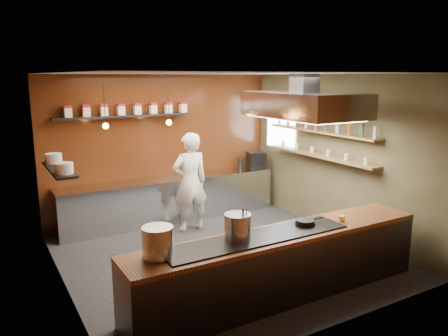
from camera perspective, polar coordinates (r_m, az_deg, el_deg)
floor at (r=7.49m, az=-0.16°, el=-11.36°), size 5.00×5.00×0.00m
back_wall at (r=9.25m, az=-7.90°, el=2.72°), size 5.00×0.00×5.00m
left_wall at (r=6.21m, az=-20.62°, el=-2.44°), size 0.00×5.00×5.00m
right_wall at (r=8.53m, az=14.56°, el=1.68°), size 0.00×5.00×5.00m
ceiling at (r=6.88m, az=-0.18°, el=12.26°), size 5.00×5.00×0.00m
window_pane at (r=9.72m, az=7.44°, el=5.56°), size 0.00×1.00×1.00m
prep_counter at (r=9.18m, az=-6.94°, el=-4.04°), size 4.60×0.65×0.90m
pass_counter at (r=6.08m, az=7.50°, el=-12.40°), size 4.40×0.72×0.94m
tin_shelf at (r=8.73m, az=-13.19°, el=6.62°), size 2.60×0.26×0.04m
plate_shelf at (r=7.19m, az=-20.75°, el=-0.17°), size 0.30×1.40×0.04m
bottle_shelf_upper at (r=8.58m, az=12.54°, el=4.67°), size 0.26×2.80×0.04m
bottle_shelf_lower at (r=8.65m, az=12.40°, el=1.58°), size 0.26×2.80×0.04m
extractor_hood at (r=7.31m, az=10.38°, el=8.17°), size 1.20×2.00×0.72m
pendant_left at (r=7.97m, az=-15.23°, el=5.69°), size 0.10×0.10×0.95m
pendant_right at (r=8.36m, az=-7.22°, el=6.28°), size 0.10×0.10×0.95m
storage_tins at (r=8.77m, az=-12.29°, el=7.54°), size 2.43×0.13×0.22m
plate_stacks at (r=7.17m, az=-20.81°, el=0.62°), size 0.26×1.16×0.16m
bottles at (r=8.56m, az=12.58°, el=5.60°), size 0.06×2.66×0.24m
wine_glasses at (r=8.63m, az=12.43°, el=2.14°), size 0.07×2.37×0.13m
stockpot_large at (r=5.08m, az=-8.64°, el=-9.49°), size 0.48×0.48×0.35m
stockpot_small at (r=5.56m, az=1.81°, el=-7.61°), size 0.37×0.37×0.32m
utensil_crock at (r=5.55m, az=2.65°, el=-8.43°), size 0.19×0.19×0.18m
frying_pan at (r=6.20m, az=10.56°, el=-6.97°), size 0.45×0.28×0.07m
butter_jar at (r=6.51m, az=15.10°, el=-6.38°), size 0.12×0.12×0.08m
espresso_machine at (r=9.98m, az=4.20°, el=1.07°), size 0.45×0.43×0.37m
chef at (r=8.40m, az=-4.46°, el=-1.87°), size 0.72×0.49×1.92m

